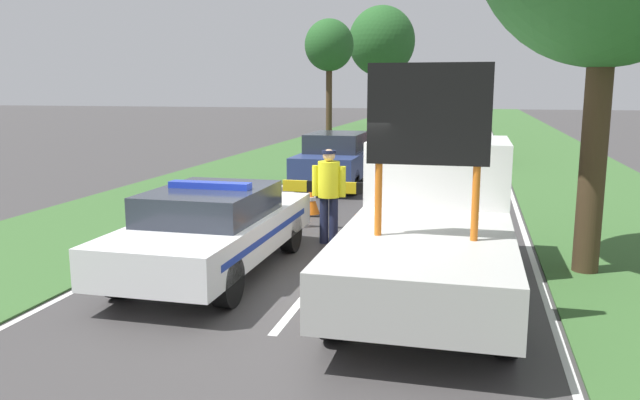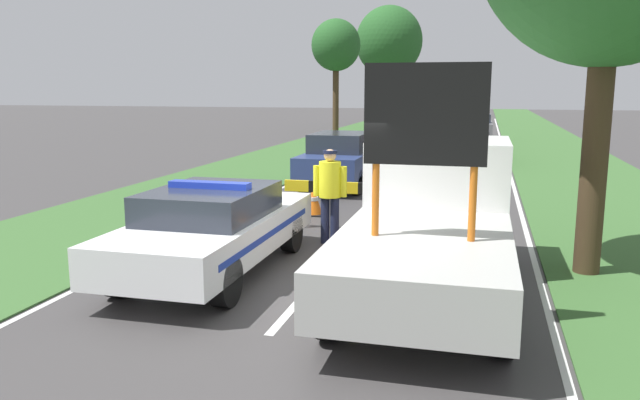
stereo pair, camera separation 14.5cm
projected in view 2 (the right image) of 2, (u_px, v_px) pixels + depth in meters
ground_plane at (311, 288)px, 9.21m from camera, size 160.00×160.00×0.00m
lane_markings at (428, 153)px, 28.00m from camera, size 6.71×66.61×0.01m
grass_verge_left at (310, 149)px, 29.64m from camera, size 4.39×120.00×0.03m
grass_verge_right at (560, 156)px, 26.84m from camera, size 4.39×120.00×0.03m
police_car at (214, 227)px, 9.90m from camera, size 1.86×4.87×1.48m
work_truck at (432, 217)px, 9.12m from camera, size 2.17×5.59×3.20m
road_barrier at (358, 191)px, 12.67m from camera, size 3.12×0.08×1.01m
police_officer at (330, 188)px, 11.64m from camera, size 0.64×0.41×1.79m
pedestrian_civilian at (398, 188)px, 12.04m from camera, size 0.61×0.39×1.70m
traffic_cone_near_police at (356, 232)px, 11.26m from camera, size 0.49×0.49×0.68m
traffic_cone_centre_front at (313, 201)px, 14.42m from camera, size 0.49×0.49×0.67m
traffic_cone_near_truck at (354, 246)px, 10.53m from camera, size 0.41×0.41×0.57m
queued_car_hatch_blue at (341, 159)px, 18.59m from camera, size 1.75×4.70×1.60m
queued_car_sedan_black at (464, 141)px, 24.59m from camera, size 1.94×4.16×1.58m
queued_car_wagon_maroon at (465, 133)px, 29.89m from camera, size 1.78×4.17×1.44m
queued_car_suv_grey at (476, 126)px, 35.35m from camera, size 1.84×3.95×1.44m
roadside_tree_near_left at (389, 41)px, 45.73m from camera, size 4.88×4.88×8.83m
roadside_tree_near_right at (336, 46)px, 37.06m from camera, size 2.92×2.92×6.94m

